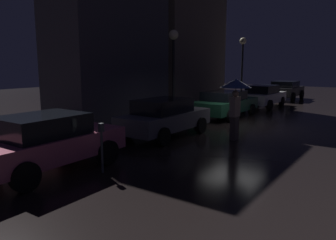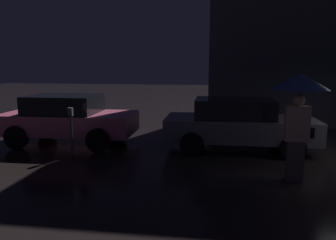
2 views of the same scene
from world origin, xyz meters
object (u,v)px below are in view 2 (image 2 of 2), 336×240
(parked_car_pink, at_px, (68,118))
(pedestrian_with_umbrella, at_px, (299,97))
(parked_car_grey, at_px, (238,124))
(parking_meter, at_px, (71,126))

(parked_car_pink, relative_size, pedestrian_with_umbrella, 1.78)
(parked_car_grey, height_order, pedestrian_with_umbrella, pedestrian_with_umbrella)
(parked_car_pink, xyz_separation_m, pedestrian_with_umbrella, (6.14, -2.52, 1.00))
(pedestrian_with_umbrella, height_order, parking_meter, pedestrian_with_umbrella)
(parked_car_pink, distance_m, parked_car_grey, 5.13)
(parked_car_grey, relative_size, parking_meter, 3.22)
(parked_car_pink, distance_m, parking_meter, 1.48)
(parked_car_grey, bearing_deg, parked_car_pink, 179.06)
(parked_car_pink, distance_m, pedestrian_with_umbrella, 6.71)
(parked_car_pink, xyz_separation_m, parking_meter, (0.69, -1.30, 0.02))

